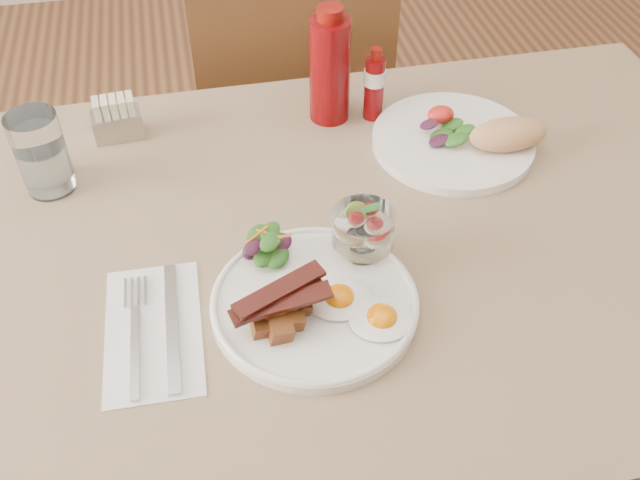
# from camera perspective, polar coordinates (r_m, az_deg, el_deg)

# --- Properties ---
(table) EXTENTS (1.33, 0.88, 0.75)m
(table) POSITION_cam_1_polar(r_m,az_deg,el_deg) (1.13, 3.21, -2.70)
(table) COLOR brown
(table) RESTS_ON ground
(chair_far) EXTENTS (0.42, 0.42, 0.93)m
(chair_far) POSITION_cam_1_polar(r_m,az_deg,el_deg) (1.72, -2.44, 10.23)
(chair_far) COLOR brown
(chair_far) RESTS_ON ground
(main_plate) EXTENTS (0.28, 0.28, 0.02)m
(main_plate) POSITION_cam_1_polar(r_m,az_deg,el_deg) (0.96, -0.44, -5.10)
(main_plate) COLOR white
(main_plate) RESTS_ON table
(fried_eggs) EXTENTS (0.14, 0.13, 0.02)m
(fried_eggs) POSITION_cam_1_polar(r_m,az_deg,el_deg) (0.94, 3.24, -5.43)
(fried_eggs) COLOR white
(fried_eggs) RESTS_ON main_plate
(bacon_potato_pile) EXTENTS (0.13, 0.09, 0.05)m
(bacon_potato_pile) POSITION_cam_1_polar(r_m,az_deg,el_deg) (0.91, -3.14, -5.47)
(bacon_potato_pile) COLOR brown
(bacon_potato_pile) RESTS_ON main_plate
(side_salad) EXTENTS (0.08, 0.07, 0.04)m
(side_salad) POSITION_cam_1_polar(r_m,az_deg,el_deg) (1.00, -4.18, -0.53)
(side_salad) COLOR #1C4813
(side_salad) RESTS_ON main_plate
(fruit_cup) EXTENTS (0.09, 0.09, 0.09)m
(fruit_cup) POSITION_cam_1_polar(r_m,az_deg,el_deg) (0.98, 3.49, 0.93)
(fruit_cup) COLOR white
(fruit_cup) RESTS_ON main_plate
(second_plate) EXTENTS (0.28, 0.28, 0.07)m
(second_plate) POSITION_cam_1_polar(r_m,az_deg,el_deg) (1.24, 11.59, 7.98)
(second_plate) COLOR white
(second_plate) RESTS_ON table
(ketchup_bottle) EXTENTS (0.09, 0.09, 0.21)m
(ketchup_bottle) POSITION_cam_1_polar(r_m,az_deg,el_deg) (1.25, 0.79, 13.59)
(ketchup_bottle) COLOR #610508
(ketchup_bottle) RESTS_ON table
(hot_sauce_bottle) EXTENTS (0.05, 0.05, 0.14)m
(hot_sauce_bottle) POSITION_cam_1_polar(r_m,az_deg,el_deg) (1.27, 4.37, 12.28)
(hot_sauce_bottle) COLOR #610508
(hot_sauce_bottle) RESTS_ON table
(sugar_caddy) EXTENTS (0.09, 0.05, 0.08)m
(sugar_caddy) POSITION_cam_1_polar(r_m,az_deg,el_deg) (1.28, -15.93, 9.21)
(sugar_caddy) COLOR #A9A8AD
(sugar_caddy) RESTS_ON table
(water_glass) EXTENTS (0.08, 0.08, 0.13)m
(water_glass) POSITION_cam_1_polar(r_m,az_deg,el_deg) (1.19, -21.29, 6.19)
(water_glass) COLOR white
(water_glass) RESTS_ON table
(napkin_cutlery) EXTENTS (0.13, 0.23, 0.01)m
(napkin_cutlery) POSITION_cam_1_polar(r_m,az_deg,el_deg) (0.96, -13.09, -7.01)
(napkin_cutlery) COLOR white
(napkin_cutlery) RESTS_ON table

